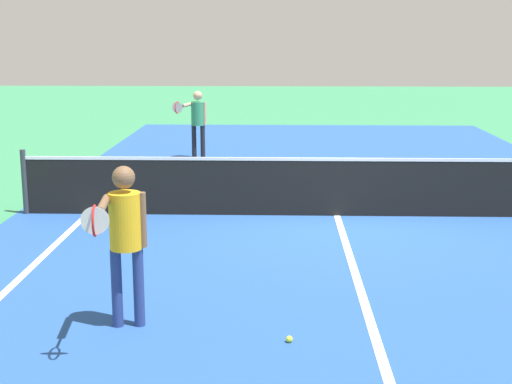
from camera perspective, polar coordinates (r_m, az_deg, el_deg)
The scene contains 7 objects.
ground_plane at distance 12.20m, azimuth 6.25°, elevation -1.83°, with size 60.00×60.00×0.00m, color #337F51.
court_surface_inbounds at distance 12.20m, azimuth 6.25°, elevation -1.82°, with size 10.62×24.40×0.00m, color #234C93.
line_center_service at distance 9.14m, azimuth 7.77°, elevation -6.64°, with size 0.10×6.40×0.01m, color white.
net at distance 12.10m, azimuth 6.30°, elevation 0.44°, with size 10.36×0.09×1.07m.
player_near at distance 7.46m, azimuth -10.05°, elevation -2.81°, with size 0.42×1.22×1.66m.
player_far at distance 17.62m, azimuth -4.52°, elevation 5.77°, with size 0.70×1.12×1.60m.
tennis_ball_mid_court at distance 7.31m, azimuth 2.58°, elevation -11.23°, with size 0.07×0.07×0.07m, color #CCE033.
Camera 1 is at (-0.96, -11.81, 2.93)m, focal length 52.05 mm.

